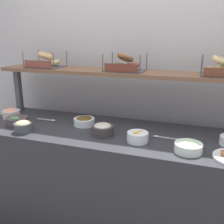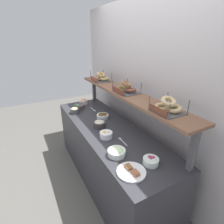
{
  "view_description": "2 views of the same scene",
  "coord_description": "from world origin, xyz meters",
  "views": [
    {
      "loc": [
        0.63,
        -1.83,
        1.59
      ],
      "look_at": [
        -0.01,
        0.01,
        1.0
      ],
      "focal_mm": 43.08,
      "sensor_mm": 36.0,
      "label": 1
    },
    {
      "loc": [
        1.81,
        -0.9,
        1.92
      ],
      "look_at": [
        -0.0,
        0.07,
        1.04
      ],
      "focal_mm": 28.09,
      "sensor_mm": 36.0,
      "label": 2
    }
  ],
  "objects": [
    {
      "name": "serving_spoon_near_plate",
      "position": [
        0.38,
        -0.01,
        0.86
      ],
      "size": [
        0.18,
        0.03,
        0.01
      ],
      "color": "#B7B7BC",
      "rests_on": "deli_counter"
    },
    {
      "name": "bagel_basket_sesame",
      "position": [
        -0.73,
        0.26,
        1.33
      ],
      "size": [
        0.31,
        0.26,
        0.14
      ],
      "color": "#4C4C51",
      "rests_on": "upper_shelf"
    },
    {
      "name": "deli_counter",
      "position": [
        0.0,
        0.0,
        0.42
      ],
      "size": [
        2.23,
        0.7,
        0.85
      ],
      "primitive_type": "cube",
      "color": "#2D2D33",
      "rests_on": "ground_plane"
    },
    {
      "name": "bowl_chocolate_spread",
      "position": [
        -0.27,
        0.06,
        0.89
      ],
      "size": [
        0.17,
        0.17,
        0.07
      ],
      "color": "white",
      "rests_on": "deli_counter"
    },
    {
      "name": "bowl_beet_salad",
      "position": [
        0.83,
        0.02,
        0.88
      ],
      "size": [
        0.15,
        0.15,
        0.07
      ],
      "color": "white",
      "rests_on": "deli_counter"
    },
    {
      "name": "shelf_riser_left",
      "position": [
        -1.06,
        0.27,
        1.05
      ],
      "size": [
        0.05,
        0.05,
        0.4
      ],
      "primitive_type": "cube",
      "color": "#4C4C51",
      "rests_on": "deli_counter"
    },
    {
      "name": "bowl_scallion_spread",
      "position": [
        0.57,
        -0.19,
        0.89
      ],
      "size": [
        0.18,
        0.18,
        0.08
      ],
      "color": "white",
      "rests_on": "deli_counter"
    },
    {
      "name": "bagel_basket_plain",
      "position": [
        0.73,
        0.26,
        1.33
      ],
      "size": [
        0.27,
        0.24,
        0.15
      ],
      "color": "#4C4C51",
      "rests_on": "upper_shelf"
    },
    {
      "name": "upper_shelf",
      "position": [
        0.0,
        0.27,
        1.26
      ],
      "size": [
        2.19,
        0.32,
        0.03
      ],
      "primitive_type": "cube",
      "color": "brown",
      "rests_on": "shelf_riser_left"
    },
    {
      "name": "serving_spoon_by_edge",
      "position": [
        -0.6,
        0.06,
        0.86
      ],
      "size": [
        0.18,
        0.03,
        0.01
      ],
      "color": "#B7B7BC",
      "rests_on": "deli_counter"
    },
    {
      "name": "bowl_hummus",
      "position": [
        -0.64,
        -0.23,
        0.89
      ],
      "size": [
        0.14,
        0.14,
        0.09
      ],
      "color": "#434447",
      "rests_on": "deli_counter"
    },
    {
      "name": "bowl_tuna_salad",
      "position": [
        -0.05,
        -0.09,
        0.89
      ],
      "size": [
        0.17,
        0.17,
        0.09
      ],
      "color": "#3E3536",
      "rests_on": "deli_counter"
    },
    {
      "name": "shelf_riser_right",
      "position": [
        1.06,
        0.27,
        1.05
      ],
      "size": [
        0.05,
        0.05,
        0.4
      ],
      "primitive_type": "cube",
      "color": "#4C4C51",
      "rests_on": "deli_counter"
    },
    {
      "name": "back_wall",
      "position": [
        0.0,
        0.55,
        1.2
      ],
      "size": [
        3.43,
        0.06,
        2.4
      ],
      "primitive_type": "cube",
      "color": "#BBB4B6",
      "rests_on": "ground_plane"
    },
    {
      "name": "bagel_basket_cinnamon_raisin",
      "position": [
        0.01,
        0.26,
        1.33
      ],
      "size": [
        0.31,
        0.25,
        0.16
      ],
      "color": "#4C4C51",
      "rests_on": "upper_shelf"
    },
    {
      "name": "serving_plate_white",
      "position": [
        0.85,
        -0.2,
        0.86
      ],
      "size": [
        0.25,
        0.25,
        0.04
      ],
      "color": "white",
      "rests_on": "deli_counter"
    },
    {
      "name": "bowl_lox_spread",
      "position": [
        -0.95,
        0.02,
        0.89
      ],
      "size": [
        0.15,
        0.15,
        0.09
      ],
      "color": "silver",
      "rests_on": "deli_counter"
    },
    {
      "name": "ground_plane",
      "position": [
        0.0,
        0.0,
        0.0
      ],
      "size": [
        8.0,
        8.0,
        0.0
      ],
      "primitive_type": "plane",
      "color": "#595651"
    },
    {
      "name": "bowl_fruit_salad",
      "position": [
        0.23,
        -0.13,
        0.89
      ],
      "size": [
        0.15,
        0.15,
        0.08
      ],
      "color": "white",
      "rests_on": "deli_counter"
    },
    {
      "name": "bowl_veggie_mix",
      "position": [
        -0.79,
        -0.12,
        0.89
      ],
      "size": [
        0.18,
        0.18,
        0.08
      ],
      "color": "#4A3D40",
      "rests_on": "deli_counter"
    }
  ]
}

